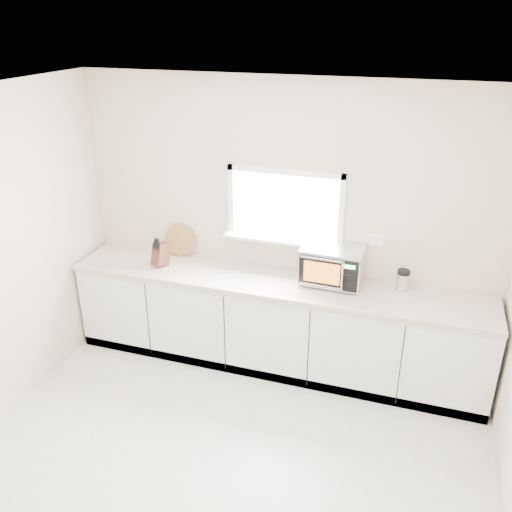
% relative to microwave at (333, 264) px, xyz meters
% --- Properties ---
extents(ground, '(4.00, 4.00, 0.00)m').
position_rel_microwave_xyz_m(ground, '(-0.50, -1.83, -1.10)').
color(ground, beige).
rests_on(ground, ground).
extents(back_wall, '(4.00, 0.17, 2.70)m').
position_rel_microwave_xyz_m(back_wall, '(-0.50, 0.17, 0.26)').
color(back_wall, beige).
rests_on(back_wall, ground).
extents(cabinets, '(3.92, 0.60, 0.88)m').
position_rel_microwave_xyz_m(cabinets, '(-0.50, -0.13, -0.66)').
color(cabinets, silver).
rests_on(cabinets, ground).
extents(countertop, '(3.92, 0.64, 0.04)m').
position_rel_microwave_xyz_m(countertop, '(-0.50, -0.14, -0.20)').
color(countertop, '#BBAB9A').
rests_on(countertop, cabinets).
extents(microwave, '(0.56, 0.47, 0.35)m').
position_rel_microwave_xyz_m(microwave, '(0.00, 0.00, 0.00)').
color(microwave, black).
rests_on(microwave, countertop).
extents(knife_block, '(0.15, 0.23, 0.30)m').
position_rel_microwave_xyz_m(knife_block, '(-1.64, -0.18, -0.05)').
color(knife_block, '#432418').
rests_on(knife_block, countertop).
extents(cutting_board, '(0.33, 0.08, 0.32)m').
position_rel_microwave_xyz_m(cutting_board, '(-1.58, 0.11, -0.02)').
color(cutting_board, '#AE7543').
rests_on(cutting_board, countertop).
extents(coffee_grinder, '(0.13, 0.13, 0.20)m').
position_rel_microwave_xyz_m(coffee_grinder, '(0.62, 0.03, -0.09)').
color(coffee_grinder, '#BABCC2').
rests_on(coffee_grinder, countertop).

